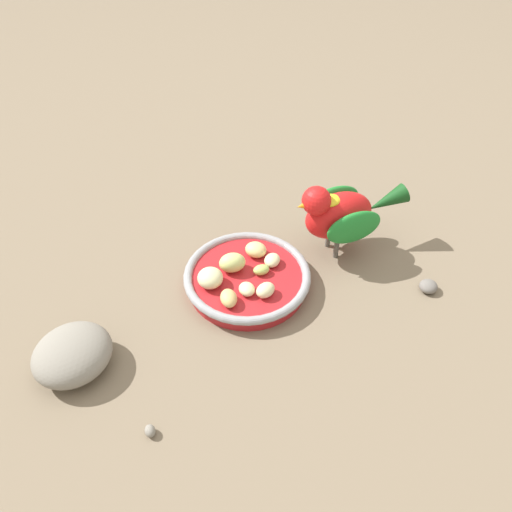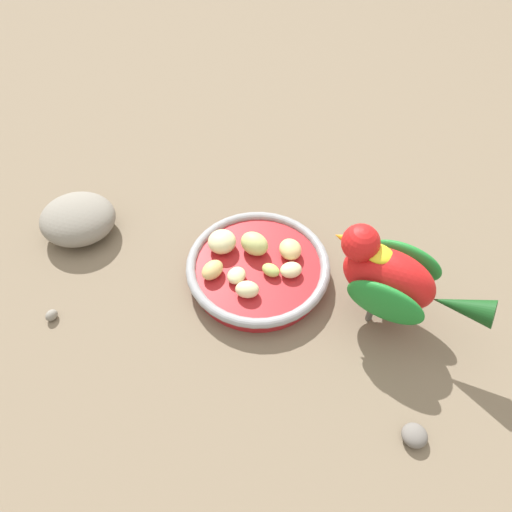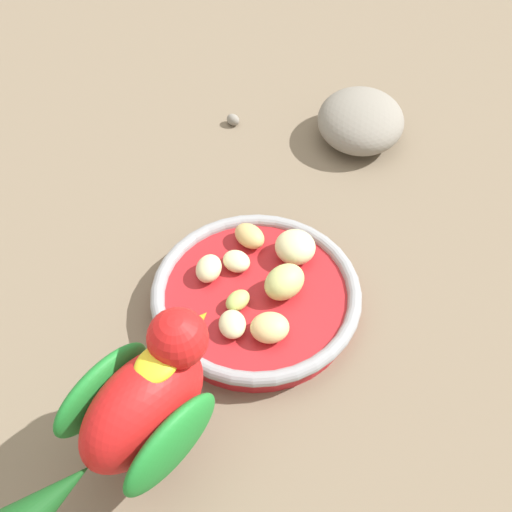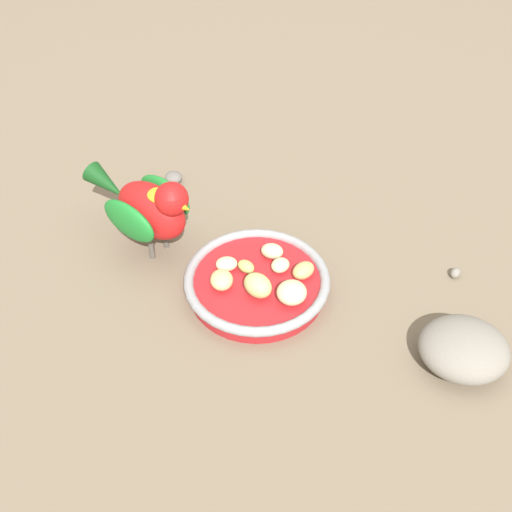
{
  "view_description": "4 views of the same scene",
  "coord_description": "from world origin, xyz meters",
  "px_view_note": "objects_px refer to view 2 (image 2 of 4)",
  "views": [
    {
      "loc": [
        0.53,
        -0.11,
        0.6
      ],
      "look_at": [
        -0.03,
        0.01,
        0.06
      ],
      "focal_mm": 38.09,
      "sensor_mm": 36.0,
      "label": 1
    },
    {
      "loc": [
        0.28,
        0.23,
        0.51
      ],
      "look_at": [
        -0.02,
        0.0,
        0.06
      ],
      "focal_mm": 33.15,
      "sensor_mm": 36.0,
      "label": 2
    },
    {
      "loc": [
        -0.29,
        0.25,
        0.51
      ],
      "look_at": [
        -0.01,
        -0.01,
        0.05
      ],
      "focal_mm": 47.61,
      "sensor_mm": 36.0,
      "label": 3
    },
    {
      "loc": [
        -0.44,
        -0.43,
        0.64
      ],
      "look_at": [
        -0.02,
        0.01,
        0.05
      ],
      "focal_mm": 46.62,
      "sensor_mm": 36.0,
      "label": 4
    }
  ],
  "objects_px": {
    "apple_piece_7": "(290,249)",
    "pebble_1": "(52,315)",
    "parrot": "(392,277)",
    "pebble_0": "(415,435)",
    "apple_piece_3": "(222,242)",
    "rock_large": "(78,219)",
    "apple_piece_2": "(212,270)",
    "apple_piece_0": "(254,244)",
    "apple_piece_6": "(271,270)",
    "apple_piece_4": "(291,270)",
    "apple_piece_5": "(247,289)",
    "feeding_bowl": "(257,268)",
    "apple_piece_1": "(236,275)"
  },
  "relations": [
    {
      "from": "apple_piece_7",
      "to": "pebble_1",
      "type": "relative_size",
      "value": 2.06
    },
    {
      "from": "parrot",
      "to": "pebble_0",
      "type": "bearing_deg",
      "value": 123.37
    },
    {
      "from": "apple_piece_3",
      "to": "rock_large",
      "type": "bearing_deg",
      "value": -65.99
    },
    {
      "from": "apple_piece_2",
      "to": "apple_piece_3",
      "type": "distance_m",
      "value": 0.05
    },
    {
      "from": "parrot",
      "to": "rock_large",
      "type": "relative_size",
      "value": 1.83
    },
    {
      "from": "apple_piece_0",
      "to": "apple_piece_6",
      "type": "bearing_deg",
      "value": 66.58
    },
    {
      "from": "apple_piece_4",
      "to": "apple_piece_5",
      "type": "xyz_separation_m",
      "value": [
        0.06,
        -0.02,
        0.0
      ]
    },
    {
      "from": "apple_piece_7",
      "to": "pebble_0",
      "type": "height_order",
      "value": "apple_piece_7"
    },
    {
      "from": "apple_piece_5",
      "to": "rock_large",
      "type": "xyz_separation_m",
      "value": [
        0.05,
        -0.27,
        -0.01
      ]
    },
    {
      "from": "apple_piece_6",
      "to": "parrot",
      "type": "distance_m",
      "value": 0.15
    },
    {
      "from": "apple_piece_5",
      "to": "apple_piece_7",
      "type": "bearing_deg",
      "value": 176.34
    },
    {
      "from": "apple_piece_5",
      "to": "pebble_1",
      "type": "height_order",
      "value": "apple_piece_5"
    },
    {
      "from": "apple_piece_5",
      "to": "apple_piece_2",
      "type": "bearing_deg",
      "value": -86.34
    },
    {
      "from": "apple_piece_5",
      "to": "pebble_0",
      "type": "xyz_separation_m",
      "value": [
        0.03,
        0.25,
        -0.02
      ]
    },
    {
      "from": "feeding_bowl",
      "to": "apple_piece_0",
      "type": "relative_size",
      "value": 4.79
    },
    {
      "from": "apple_piece_7",
      "to": "pebble_0",
      "type": "relative_size",
      "value": 1.22
    },
    {
      "from": "apple_piece_2",
      "to": "parrot",
      "type": "xyz_separation_m",
      "value": [
        -0.09,
        0.19,
        0.04
      ]
    },
    {
      "from": "apple_piece_2",
      "to": "apple_piece_4",
      "type": "distance_m",
      "value": 0.1
    },
    {
      "from": "pebble_0",
      "to": "pebble_1",
      "type": "height_order",
      "value": "pebble_0"
    },
    {
      "from": "pebble_0",
      "to": "pebble_1",
      "type": "relative_size",
      "value": 1.69
    },
    {
      "from": "apple_piece_7",
      "to": "pebble_0",
      "type": "bearing_deg",
      "value": 65.27
    },
    {
      "from": "rock_large",
      "to": "parrot",
      "type": "bearing_deg",
      "value": 108.9
    },
    {
      "from": "apple_piece_2",
      "to": "apple_piece_6",
      "type": "bearing_deg",
      "value": 128.85
    },
    {
      "from": "apple_piece_5",
      "to": "pebble_1",
      "type": "relative_size",
      "value": 1.85
    },
    {
      "from": "apple_piece_4",
      "to": "apple_piece_1",
      "type": "bearing_deg",
      "value": -45.31
    },
    {
      "from": "apple_piece_7",
      "to": "parrot",
      "type": "bearing_deg",
      "value": 92.69
    },
    {
      "from": "feeding_bowl",
      "to": "apple_piece_0",
      "type": "distance_m",
      "value": 0.03
    },
    {
      "from": "apple_piece_7",
      "to": "pebble_1",
      "type": "distance_m",
      "value": 0.32
    },
    {
      "from": "apple_piece_2",
      "to": "apple_piece_4",
      "type": "bearing_deg",
      "value": 128.45
    },
    {
      "from": "apple_piece_7",
      "to": "apple_piece_0",
      "type": "bearing_deg",
      "value": -59.93
    },
    {
      "from": "apple_piece_5",
      "to": "parrot",
      "type": "bearing_deg",
      "value": 122.97
    },
    {
      "from": "pebble_0",
      "to": "rock_large",
      "type": "bearing_deg",
      "value": -87.41
    },
    {
      "from": "apple_piece_4",
      "to": "apple_piece_6",
      "type": "xyz_separation_m",
      "value": [
        0.02,
        -0.02,
        -0.0
      ]
    },
    {
      "from": "apple_piece_0",
      "to": "apple_piece_3",
      "type": "height_order",
      "value": "apple_piece_0"
    },
    {
      "from": "pebble_1",
      "to": "apple_piece_0",
      "type": "bearing_deg",
      "value": 147.54
    },
    {
      "from": "pebble_1",
      "to": "apple_piece_4",
      "type": "bearing_deg",
      "value": 137.71
    },
    {
      "from": "apple_piece_0",
      "to": "apple_piece_4",
      "type": "relative_size",
      "value": 1.4
    },
    {
      "from": "apple_piece_5",
      "to": "apple_piece_6",
      "type": "height_order",
      "value": "apple_piece_5"
    },
    {
      "from": "feeding_bowl",
      "to": "rock_large",
      "type": "xyz_separation_m",
      "value": [
        0.09,
        -0.25,
        0.01
      ]
    },
    {
      "from": "apple_piece_3",
      "to": "apple_piece_6",
      "type": "distance_m",
      "value": 0.08
    },
    {
      "from": "apple_piece_0",
      "to": "apple_piece_6",
      "type": "height_order",
      "value": "apple_piece_0"
    },
    {
      "from": "apple_piece_4",
      "to": "apple_piece_7",
      "type": "height_order",
      "value": "apple_piece_7"
    },
    {
      "from": "apple_piece_1",
      "to": "pebble_1",
      "type": "height_order",
      "value": "apple_piece_1"
    },
    {
      "from": "apple_piece_3",
      "to": "apple_piece_4",
      "type": "bearing_deg",
      "value": 102.16
    },
    {
      "from": "apple_piece_2",
      "to": "rock_large",
      "type": "xyz_separation_m",
      "value": [
        0.05,
        -0.21,
        -0.01
      ]
    },
    {
      "from": "apple_piece_4",
      "to": "pebble_1",
      "type": "distance_m",
      "value": 0.31
    },
    {
      "from": "apple_piece_2",
      "to": "rock_large",
      "type": "distance_m",
      "value": 0.22
    },
    {
      "from": "apple_piece_4",
      "to": "pebble_0",
      "type": "distance_m",
      "value": 0.24
    },
    {
      "from": "apple_piece_4",
      "to": "apple_piece_5",
      "type": "bearing_deg",
      "value": -22.8
    },
    {
      "from": "apple_piece_6",
      "to": "parrot",
      "type": "height_order",
      "value": "parrot"
    }
  ]
}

